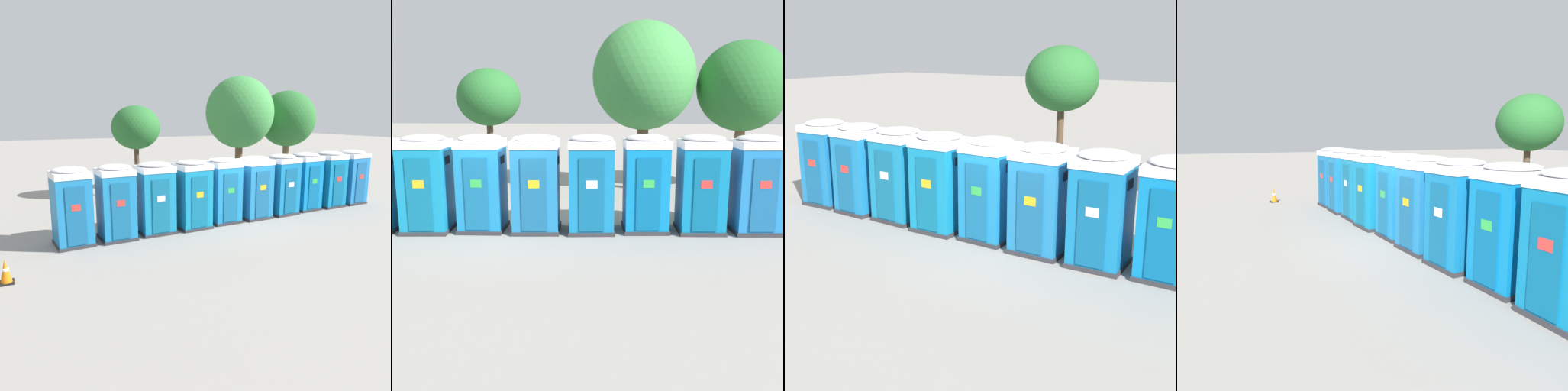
% 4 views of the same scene
% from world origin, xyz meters
% --- Properties ---
extents(ground_plane, '(120.00, 120.00, 0.00)m').
position_xyz_m(ground_plane, '(0.00, 0.00, 0.00)').
color(ground_plane, gray).
extents(portapotty_0, '(1.25, 1.28, 2.54)m').
position_xyz_m(portapotty_0, '(-6.44, -0.40, 1.28)').
color(portapotty_0, '#2D2D33').
rests_on(portapotty_0, ground).
extents(portapotty_1, '(1.18, 1.22, 2.54)m').
position_xyz_m(portapotty_1, '(-5.01, -0.39, 1.28)').
color(portapotty_1, '#2D2D33').
rests_on(portapotty_1, ground).
extents(portapotty_2, '(1.24, 1.22, 2.54)m').
position_xyz_m(portapotty_2, '(-3.58, -0.28, 1.28)').
color(portapotty_2, '#2D2D33').
rests_on(portapotty_2, ground).
extents(portapotty_3, '(1.28, 1.27, 2.54)m').
position_xyz_m(portapotty_3, '(-2.14, -0.30, 1.28)').
color(portapotty_3, '#2D2D33').
rests_on(portapotty_3, ground).
extents(portapotty_4, '(1.19, 1.22, 2.54)m').
position_xyz_m(portapotty_4, '(-0.71, -0.13, 1.28)').
color(portapotty_4, '#2D2D33').
rests_on(portapotty_4, ground).
extents(portapotty_5, '(1.30, 1.27, 2.54)m').
position_xyz_m(portapotty_5, '(0.73, -0.14, 1.28)').
color(portapotty_5, '#2D2D33').
rests_on(portapotty_5, ground).
extents(portapotty_6, '(1.29, 1.29, 2.54)m').
position_xyz_m(portapotty_6, '(2.16, -0.09, 1.28)').
color(portapotty_6, '#2D2D33').
rests_on(portapotty_6, ground).
extents(portapotty_7, '(1.24, 1.27, 2.54)m').
position_xyz_m(portapotty_7, '(3.59, 0.08, 1.28)').
color(portapotty_7, '#2D2D33').
rests_on(portapotty_7, ground).
extents(street_tree_2, '(2.48, 2.48, 4.63)m').
position_xyz_m(street_tree_2, '(-2.17, 6.21, 3.50)').
color(street_tree_2, '#4C3826').
rests_on(street_tree_2, ground).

